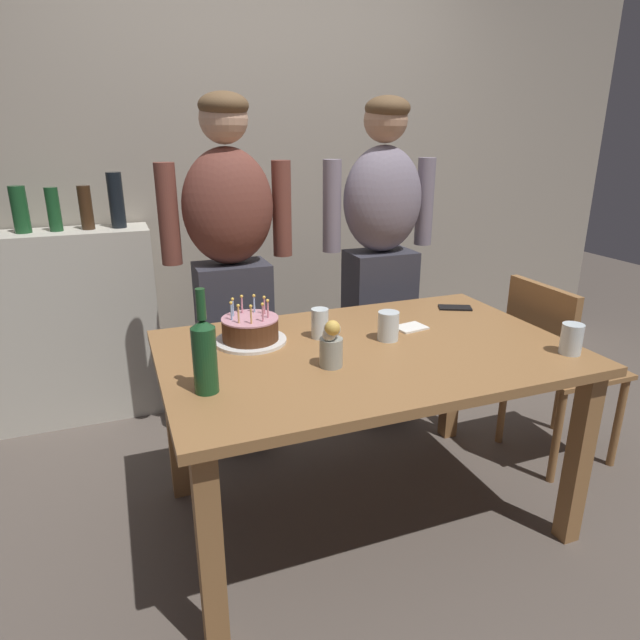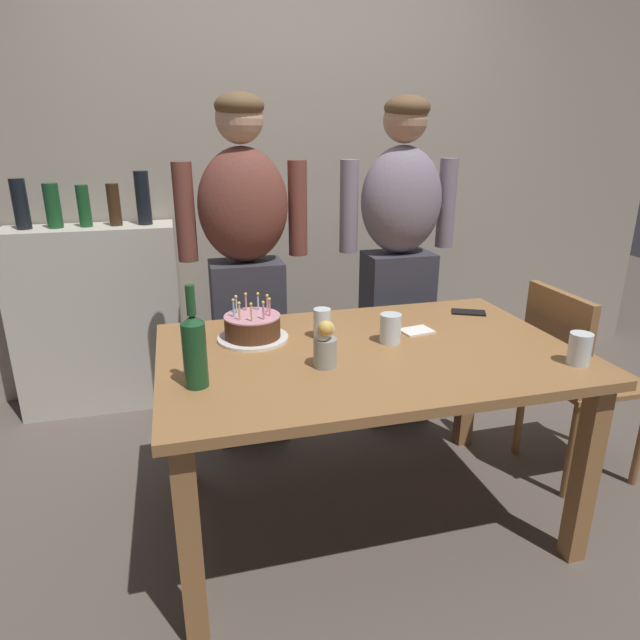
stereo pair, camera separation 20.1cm
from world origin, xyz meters
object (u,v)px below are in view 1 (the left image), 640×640
(dining_chair, at_px, (552,358))
(napkin_stack, at_px, (411,327))
(birthday_cake, at_px, (250,331))
(water_glass_far, at_px, (388,326))
(water_glass_side, at_px, (320,323))
(person_woman_cardigan, at_px, (380,260))
(flower_vase, at_px, (331,342))
(cell_phone, at_px, (455,308))
(person_man_bearded, at_px, (232,273))
(wine_bottle, at_px, (204,353))
(water_glass_near, at_px, (572,339))

(dining_chair, bearing_deg, napkin_stack, 86.24)
(birthday_cake, relative_size, dining_chair, 0.31)
(birthday_cake, xyz_separation_m, water_glass_far, (0.50, -0.16, 0.01))
(water_glass_side, bearing_deg, napkin_stack, -5.19)
(water_glass_side, bearing_deg, person_woman_cardigan, 46.94)
(birthday_cake, bearing_deg, dining_chair, -5.48)
(napkin_stack, xyz_separation_m, flower_vase, (-0.45, -0.24, 0.09))
(birthday_cake, relative_size, cell_phone, 1.89)
(birthday_cake, distance_m, dining_chair, 1.40)
(cell_phone, height_order, person_man_bearded, person_man_bearded)
(dining_chair, bearing_deg, person_man_bearded, 62.37)
(birthday_cake, relative_size, flower_vase, 1.58)
(napkin_stack, height_order, dining_chair, dining_chair)
(birthday_cake, height_order, person_woman_cardigan, person_woman_cardigan)
(wine_bottle, bearing_deg, birthday_cake, 57.67)
(napkin_stack, height_order, person_man_bearded, person_man_bearded)
(napkin_stack, xyz_separation_m, dining_chair, (0.72, -0.05, -0.23))
(water_glass_near, relative_size, napkin_stack, 0.91)
(wine_bottle, bearing_deg, flower_vase, 5.25)
(cell_phone, bearing_deg, water_glass_side, -144.06)
(water_glass_far, height_order, dining_chair, dining_chair)
(wine_bottle, bearing_deg, dining_chair, 8.19)
(water_glass_side, relative_size, cell_phone, 0.81)
(water_glass_far, bearing_deg, cell_phone, 27.27)
(wine_bottle, distance_m, dining_chair, 1.65)
(water_glass_near, xyz_separation_m, napkin_stack, (-0.40, 0.44, -0.05))
(napkin_stack, bearing_deg, cell_phone, 26.60)
(person_woman_cardigan, height_order, dining_chair, person_woman_cardigan)
(flower_vase, bearing_deg, cell_phone, 27.48)
(flower_vase, bearing_deg, water_glass_far, 27.80)
(water_glass_near, height_order, wine_bottle, wine_bottle)
(napkin_stack, xyz_separation_m, person_man_bearded, (-0.59, 0.64, 0.13))
(person_woman_cardigan, xyz_separation_m, dining_chair, (0.54, -0.69, -0.36))
(water_glass_far, relative_size, flower_vase, 0.65)
(wine_bottle, bearing_deg, person_man_bearded, 72.90)
(water_glass_side, height_order, person_woman_cardigan, person_woman_cardigan)
(birthday_cake, xyz_separation_m, water_glass_near, (1.05, -0.52, 0.01))
(water_glass_far, xyz_separation_m, napkin_stack, (0.15, 0.08, -0.05))
(flower_vase, relative_size, dining_chair, 0.20)
(napkin_stack, bearing_deg, birthday_cake, 172.60)
(water_glass_side, xyz_separation_m, person_woman_cardigan, (0.57, 0.61, 0.08))
(water_glass_far, distance_m, water_glass_side, 0.26)
(water_glass_near, xyz_separation_m, flower_vase, (-0.85, 0.20, 0.03))
(water_glass_near, height_order, water_glass_far, same)
(water_glass_far, xyz_separation_m, dining_chair, (0.87, 0.03, -0.28))
(water_glass_side, bearing_deg, cell_phone, 10.18)
(birthday_cake, bearing_deg, person_woman_cardigan, 33.90)
(wine_bottle, relative_size, person_woman_cardigan, 0.20)
(water_glass_near, distance_m, dining_chair, 0.58)
(water_glass_near, relative_size, person_woman_cardigan, 0.07)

